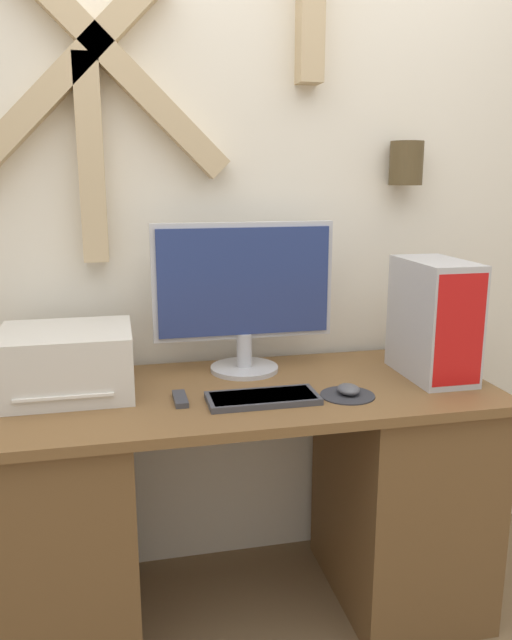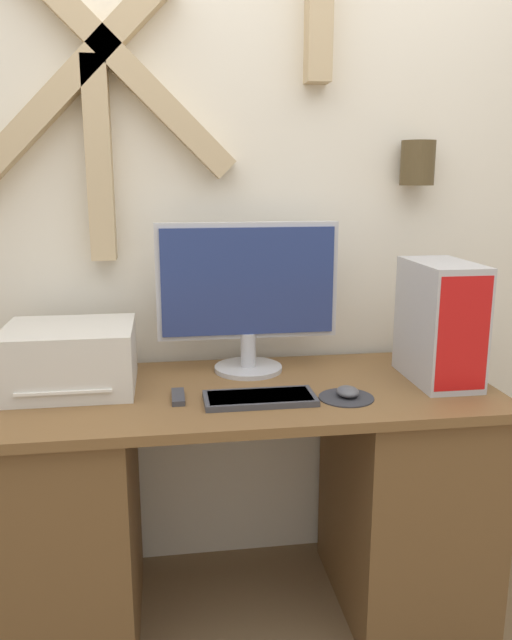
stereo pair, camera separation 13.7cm
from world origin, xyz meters
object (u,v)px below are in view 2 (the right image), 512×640
Objects in this scene: computer_tower at (440,322)px; remote_control at (178,397)px; keyboard at (260,398)px; mouse at (348,392)px; printer at (70,358)px; monitor at (248,290)px.

remote_control is at bearing -175.85° from computer_tower.
keyboard is 0.85× the size of computer_tower.
mouse reaches higher than keyboard.
computer_tower is 0.99× the size of printer.
computer_tower is (0.59, -0.19, -0.08)m from monitor.
keyboard is at bearing -19.61° from printer.
keyboard is 0.24m from remote_control.
monitor is at bearing 45.98° from remote_control.
mouse is 0.66× the size of remote_control.
monitor reaches higher than computer_tower.
printer is 0.37m from remote_control.
keyboard is at bearing 178.64° from mouse.
monitor is 0.63m from computer_tower.
printer is at bearing 160.39° from keyboard.
monitor is 7.44× the size of mouse.
computer_tower is at bearing -17.92° from monitor.
printer reaches higher than remote_control.
computer_tower is 0.86m from remote_control.
printer is at bearing 155.35° from remote_control.
mouse reaches higher than remote_control.
keyboard is at bearing -169.42° from computer_tower.
monitor is 1.84× the size of keyboard.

